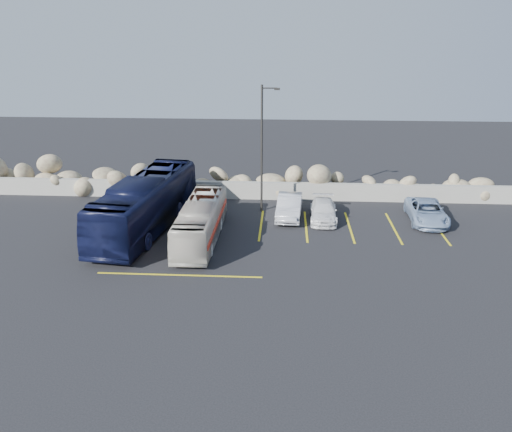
# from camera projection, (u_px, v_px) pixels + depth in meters

# --- Properties ---
(ground) EXTENTS (90.00, 90.00, 0.00)m
(ground) POSITION_uv_depth(u_px,v_px,m) (199.00, 278.00, 23.70)
(ground) COLOR black
(ground) RESTS_ON ground
(seawall) EXTENTS (60.00, 0.40, 1.20)m
(seawall) POSITION_uv_depth(u_px,v_px,m) (227.00, 190.00, 34.71)
(seawall) COLOR gray
(seawall) RESTS_ON ground
(riprap_pile) EXTENTS (54.00, 2.80, 2.60)m
(riprap_pile) POSITION_uv_depth(u_px,v_px,m) (229.00, 176.00, 35.58)
(riprap_pile) COLOR #877058
(riprap_pile) RESTS_ON ground
(parking_lines) EXTENTS (18.16, 9.36, 0.01)m
(parking_lines) POSITION_uv_depth(u_px,v_px,m) (295.00, 235.00, 28.64)
(parking_lines) COLOR gold
(parking_lines) RESTS_ON ground
(lamppost) EXTENTS (1.14, 0.18, 8.00)m
(lamppost) POSITION_uv_depth(u_px,v_px,m) (263.00, 146.00, 30.93)
(lamppost) COLOR #2B2926
(lamppost) RESTS_ON ground
(vintage_bus) EXTENTS (1.93, 8.04, 2.24)m
(vintage_bus) POSITION_uv_depth(u_px,v_px,m) (201.00, 221.00, 27.61)
(vintage_bus) COLOR beige
(vintage_bus) RESTS_ON ground
(tour_coach) EXTENTS (4.00, 11.45, 3.12)m
(tour_coach) POSITION_uv_depth(u_px,v_px,m) (146.00, 203.00, 29.08)
(tour_coach) COLOR black
(tour_coach) RESTS_ON ground
(car_b) EXTENTS (1.75, 4.31, 1.39)m
(car_b) POSITION_uv_depth(u_px,v_px,m) (289.00, 206.00, 31.21)
(car_b) COLOR silver
(car_b) RESTS_ON ground
(car_c) EXTENTS (1.74, 3.97, 1.13)m
(car_c) POSITION_uv_depth(u_px,v_px,m) (323.00, 211.00, 30.78)
(car_c) COLOR white
(car_c) RESTS_ON ground
(car_d) EXTENTS (2.34, 4.66, 1.26)m
(car_d) POSITION_uv_depth(u_px,v_px,m) (427.00, 212.00, 30.45)
(car_d) COLOR #849BBB
(car_d) RESTS_ON ground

